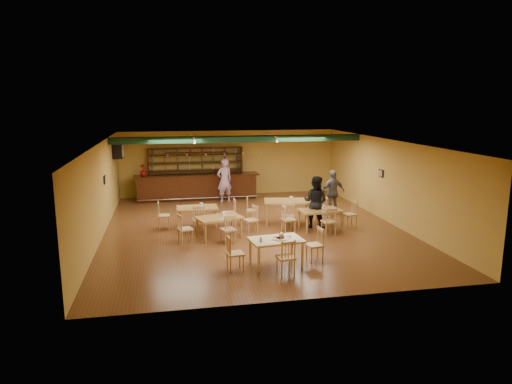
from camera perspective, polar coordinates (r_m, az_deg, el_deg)
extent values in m
plane|color=brown|center=(16.03, -0.41, -4.48)|extent=(12.00, 12.00, 0.00)
cube|color=black|center=(18.25, -2.06, 6.61)|extent=(10.00, 0.30, 0.25)
cube|color=silver|center=(18.65, -7.86, 6.82)|extent=(0.05, 2.50, 0.05)
cube|color=silver|center=(19.10, 1.83, 7.03)|extent=(0.05, 2.50, 0.05)
cube|color=silver|center=(19.57, -16.79, 4.92)|extent=(0.34, 0.70, 0.48)
cube|color=black|center=(16.52, -18.30, 1.46)|extent=(0.04, 0.34, 0.28)
cube|color=black|center=(17.71, 15.29, 2.26)|extent=(0.04, 0.34, 0.28)
cube|color=#34160A|center=(20.71, -7.33, 0.64)|extent=(5.54, 0.85, 1.13)
cube|color=#34160A|center=(21.23, -7.48, 2.47)|extent=(4.29, 0.40, 2.28)
imported|color=maroon|center=(20.56, -13.86, 2.64)|extent=(0.36, 0.36, 0.51)
cube|color=#A77D3B|center=(16.22, -7.30, -3.09)|extent=(1.42, 0.85, 0.71)
cube|color=#A77D3B|center=(16.66, 3.88, -2.44)|extent=(1.79, 1.27, 0.82)
cube|color=#A77D3B|center=(14.84, -4.60, -4.41)|extent=(1.59, 1.22, 0.70)
cube|color=#A77D3B|center=(15.89, 7.94, -3.42)|extent=(1.49, 0.99, 0.70)
cube|color=beige|center=(12.39, 2.51, -7.49)|extent=(1.48, 1.05, 0.74)
cylinder|color=silver|center=(12.29, 2.97, -5.80)|extent=(0.45, 0.45, 0.01)
cylinder|color=#EAE5C6|center=(12.03, 0.63, -5.94)|extent=(0.08, 0.08, 0.11)
cube|color=white|center=(12.53, 3.85, -5.44)|extent=(0.20, 0.15, 0.03)
cube|color=silver|center=(12.37, 3.58, -5.65)|extent=(0.33, 0.18, 0.00)
cylinder|color=white|center=(12.22, 5.22, -5.94)|extent=(0.25, 0.25, 0.01)
imported|color=#9D4FAD|center=(19.93, -3.94, 1.43)|extent=(0.81, 0.65, 1.91)
imported|color=black|center=(16.03, 7.40, -1.22)|extent=(1.12, 1.09, 1.82)
imported|color=slate|center=(18.01, 9.54, -0.05)|extent=(1.07, 0.60, 1.73)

